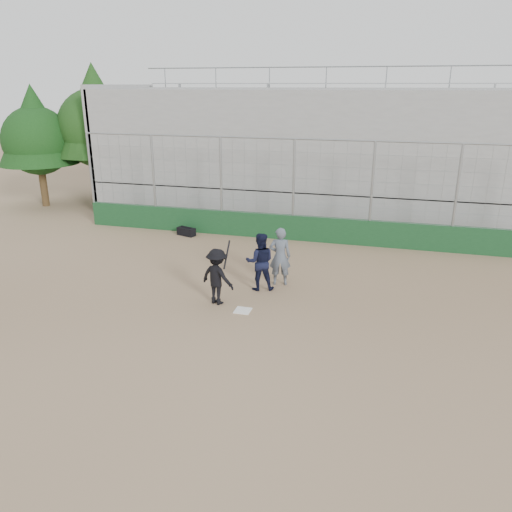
% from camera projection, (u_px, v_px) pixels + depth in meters
% --- Properties ---
extents(ground, '(90.00, 90.00, 0.00)m').
position_uv_depth(ground, '(243.00, 311.00, 13.85)').
color(ground, brown).
rests_on(ground, ground).
extents(home_plate, '(0.44, 0.44, 0.02)m').
position_uv_depth(home_plate, '(243.00, 311.00, 13.85)').
color(home_plate, white).
rests_on(home_plate, ground).
extents(backstop, '(18.10, 0.25, 4.04)m').
position_uv_depth(backstop, '(293.00, 216.00, 19.92)').
color(backstop, '#12391B').
rests_on(backstop, ground).
extents(bleachers, '(20.25, 6.70, 6.98)m').
position_uv_depth(bleachers, '(314.00, 151.00, 23.80)').
color(bleachers, gray).
rests_on(bleachers, ground).
extents(tree_left, '(4.48, 4.48, 7.00)m').
position_uv_depth(tree_left, '(96.00, 117.00, 25.19)').
color(tree_left, '#362113').
rests_on(tree_left, ground).
extents(tree_right, '(3.84, 3.84, 6.00)m').
position_uv_depth(tree_right, '(36.00, 131.00, 24.65)').
color(tree_right, '#3B2A15').
rests_on(tree_right, ground).
extents(batter_at_plate, '(1.20, 0.92, 1.80)m').
position_uv_depth(batter_at_plate, '(217.00, 276.00, 14.09)').
color(batter_at_plate, black).
rests_on(batter_at_plate, ground).
extents(catcher_crouched, '(1.03, 0.90, 1.21)m').
position_uv_depth(catcher_crouched, '(260.00, 271.00, 15.09)').
color(catcher_crouched, black).
rests_on(catcher_crouched, ground).
extents(umpire, '(0.75, 0.58, 1.66)m').
position_uv_depth(umpire, '(280.00, 259.00, 15.45)').
color(umpire, '#4E5763').
rests_on(umpire, ground).
extents(equipment_bag, '(0.84, 0.55, 0.37)m').
position_uv_depth(equipment_bag, '(186.00, 232.00, 20.72)').
color(equipment_bag, black).
rests_on(equipment_bag, ground).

